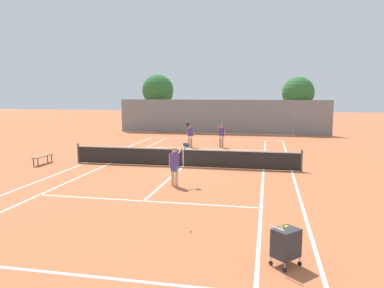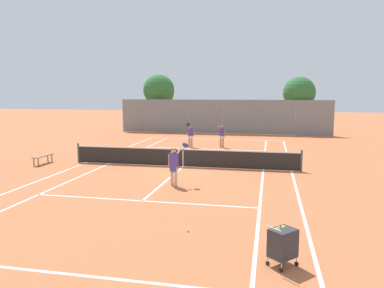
{
  "view_description": "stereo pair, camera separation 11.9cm",
  "coord_description": "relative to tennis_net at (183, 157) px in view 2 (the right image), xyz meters",
  "views": [
    {
      "loc": [
        4.27,
        -18.74,
        3.83
      ],
      "look_at": [
        0.17,
        1.5,
        1.0
      ],
      "focal_mm": 35.0,
      "sensor_mm": 36.0,
      "label": 1
    },
    {
      "loc": [
        4.38,
        -18.71,
        3.83
      ],
      "look_at": [
        0.17,
        1.5,
        1.0
      ],
      "focal_mm": 35.0,
      "sensor_mm": 36.0,
      "label": 2
    }
  ],
  "objects": [
    {
      "name": "player_far_left",
      "position": [
        -1.08,
        6.92,
        0.42
      ],
      "size": [
        0.44,
        0.89,
        1.77
      ],
      "color": "tan",
      "rests_on": "ground"
    },
    {
      "name": "ball_cart",
      "position": [
        4.74,
        -10.56,
        0.02
      ],
      "size": [
        0.76,
        0.77,
        0.96
      ],
      "color": "#2D2D33",
      "rests_on": "ground"
    },
    {
      "name": "courtside_bench",
      "position": [
        -7.63,
        -0.79,
        -0.1
      ],
      "size": [
        0.36,
        1.5,
        0.47
      ],
      "color": "olive",
      "rests_on": "ground"
    },
    {
      "name": "tennis_net",
      "position": [
        0.0,
        0.0,
        0.0
      ],
      "size": [
        12.0,
        0.1,
        1.07
      ],
      "color": "#474C47",
      "rests_on": "ground"
    },
    {
      "name": "back_fence",
      "position": [
        0.0,
        16.31,
        1.1
      ],
      "size": [
        19.95,
        0.08,
        3.21
      ],
      "color": "gray",
      "rests_on": "ground"
    },
    {
      "name": "tree_behind_right",
      "position": [
        7.02,
        18.02,
        3.24
      ],
      "size": [
        3.0,
        3.0,
        5.34
      ],
      "color": "brown",
      "rests_on": "ground"
    },
    {
      "name": "player_near_side",
      "position": [
        0.56,
        -4.02,
        0.42
      ],
      "size": [
        0.81,
        0.7,
        1.77
      ],
      "color": "#D8A884",
      "rests_on": "ground"
    },
    {
      "name": "loose_tennis_ball_0",
      "position": [
        2.25,
        -8.99,
        -0.48
      ],
      "size": [
        0.07,
        0.07,
        0.07
      ],
      "primitive_type": "sphere",
      "color": "#D1DB33",
      "rests_on": "ground"
    },
    {
      "name": "loose_tennis_ball_1",
      "position": [
        -3.85,
        3.37,
        -0.48
      ],
      "size": [
        0.07,
        0.07,
        0.07
      ],
      "primitive_type": "sphere",
      "color": "#D1DB33",
      "rests_on": "ground"
    },
    {
      "name": "court_line_markings",
      "position": [
        0.0,
        0.0,
        -0.51
      ],
      "size": [
        11.1,
        23.9,
        0.01
      ],
      "color": "silver",
      "rests_on": "ground"
    },
    {
      "name": "ground_plane",
      "position": [
        0.0,
        0.0,
        -0.51
      ],
      "size": [
        120.0,
        120.0,
        0.0
      ],
      "primitive_type": "plane",
      "color": "#BC663D"
    },
    {
      "name": "player_far_right",
      "position": [
        1.1,
        7.36,
        0.4
      ],
      "size": [
        0.51,
        0.47,
        1.6
      ],
      "color": "tan",
      "rests_on": "ground"
    },
    {
      "name": "tree_behind_left",
      "position": [
        -6.73,
        18.44,
        3.5
      ],
      "size": [
        3.18,
        3.18,
        5.7
      ],
      "color": "brown",
      "rests_on": "ground"
    }
  ]
}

